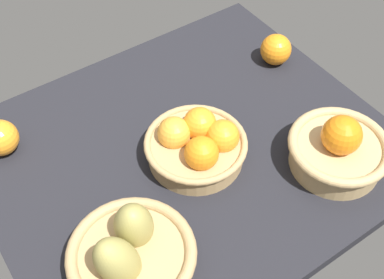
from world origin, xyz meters
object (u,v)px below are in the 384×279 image
(basket_center, at_px, (198,144))
(basket_far_left, at_px, (338,150))
(basket_far_right_pears, at_px, (130,254))
(loose_orange_front_gap, at_px, (0,138))
(loose_orange_back_gap, at_px, (276,50))

(basket_center, bearing_deg, basket_far_left, 141.58)
(basket_far_right_pears, bearing_deg, loose_orange_front_gap, -77.05)
(basket_far_left, bearing_deg, basket_far_right_pears, -4.76)
(basket_far_left, relative_size, basket_center, 0.97)
(basket_far_left, xyz_separation_m, loose_orange_front_gap, (0.55, -0.43, -0.01))
(basket_far_left, height_order, loose_orange_back_gap, basket_far_left)
(loose_orange_back_gap, bearing_deg, basket_center, 23.07)
(basket_far_right_pears, relative_size, loose_orange_front_gap, 2.97)
(basket_far_left, height_order, basket_center, basket_far_left)
(basket_far_right_pears, xyz_separation_m, loose_orange_back_gap, (-0.57, -0.28, -0.00))
(basket_far_right_pears, height_order, loose_orange_front_gap, basket_far_right_pears)
(basket_center, relative_size, loose_orange_front_gap, 2.79)
(basket_far_left, bearing_deg, loose_orange_back_gap, -109.15)
(basket_center, height_order, loose_orange_front_gap, basket_center)
(basket_far_right_pears, relative_size, loose_orange_back_gap, 2.98)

